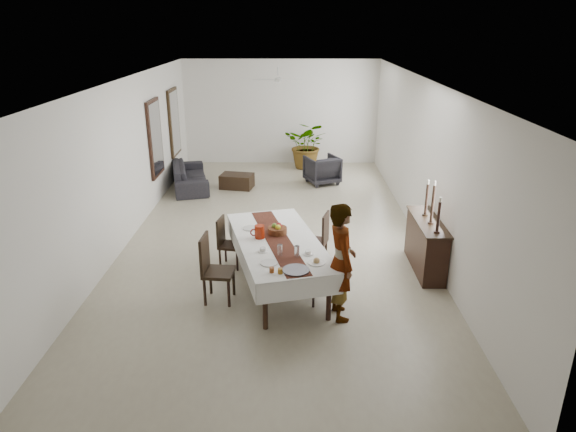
{
  "coord_description": "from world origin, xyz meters",
  "views": [
    {
      "loc": [
        0.37,
        -10.02,
        4.24
      ],
      "look_at": [
        0.29,
        -1.62,
        1.05
      ],
      "focal_mm": 32.0,
      "sensor_mm": 36.0,
      "label": 1
    }
  ],
  "objects_px": {
    "woman": "(341,262)",
    "sofa": "(190,176)",
    "red_pitcher": "(260,232)",
    "dining_table_top": "(278,242)",
    "sideboard_body": "(426,246)"
  },
  "relations": [
    {
      "from": "red_pitcher",
      "to": "sofa",
      "type": "relative_size",
      "value": 0.1
    },
    {
      "from": "red_pitcher",
      "to": "sofa",
      "type": "bearing_deg",
      "value": 112.33
    },
    {
      "from": "woman",
      "to": "red_pitcher",
      "type": "bearing_deg",
      "value": 40.62
    },
    {
      "from": "red_pitcher",
      "to": "sideboard_body",
      "type": "bearing_deg",
      "value": 10.66
    },
    {
      "from": "woman",
      "to": "sofa",
      "type": "xyz_separation_m",
      "value": [
        -3.51,
        6.52,
        -0.59
      ]
    },
    {
      "from": "dining_table_top",
      "to": "sideboard_body",
      "type": "xyz_separation_m",
      "value": [
        2.65,
        0.65,
        -0.34
      ]
    },
    {
      "from": "sideboard_body",
      "to": "woman",
      "type": "bearing_deg",
      "value": -136.19
    },
    {
      "from": "sofa",
      "to": "red_pitcher",
      "type": "bearing_deg",
      "value": -171.61
    },
    {
      "from": "woman",
      "to": "sofa",
      "type": "height_order",
      "value": "woman"
    },
    {
      "from": "dining_table_top",
      "to": "sofa",
      "type": "distance_m",
      "value": 6.12
    },
    {
      "from": "dining_table_top",
      "to": "woman",
      "type": "bearing_deg",
      "value": -59.9
    },
    {
      "from": "sofa",
      "to": "sideboard_body",
      "type": "bearing_deg",
      "value": -147.24
    },
    {
      "from": "dining_table_top",
      "to": "sideboard_body",
      "type": "relative_size",
      "value": 1.73
    },
    {
      "from": "sideboard_body",
      "to": "sofa",
      "type": "height_order",
      "value": "sideboard_body"
    },
    {
      "from": "dining_table_top",
      "to": "sofa",
      "type": "xyz_separation_m",
      "value": [
        -2.55,
        5.55,
        -0.48
      ]
    }
  ]
}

